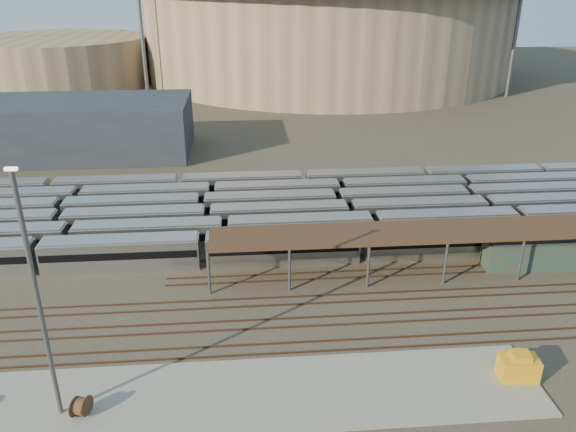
{
  "coord_description": "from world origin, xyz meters",
  "views": [
    {
      "loc": [
        -4.06,
        -51.25,
        31.68
      ],
      "look_at": [
        1.32,
        12.0,
        4.13
      ],
      "focal_mm": 35.0,
      "sensor_mm": 36.0,
      "label": 1
    }
  ],
  "objects_px": {
    "teal_boxcar": "(547,254)",
    "cable_reel_east": "(81,406)",
    "yard_light_pole": "(38,301)",
    "yellow_equipment": "(518,368)"
  },
  "relations": [
    {
      "from": "teal_boxcar",
      "to": "cable_reel_east",
      "type": "relative_size",
      "value": 8.93
    },
    {
      "from": "teal_boxcar",
      "to": "yard_light_pole",
      "type": "relative_size",
      "value": 0.73
    },
    {
      "from": "yard_light_pole",
      "to": "yellow_equipment",
      "type": "relative_size",
      "value": 6.37
    },
    {
      "from": "teal_boxcar",
      "to": "yellow_equipment",
      "type": "xyz_separation_m",
      "value": [
        -12.4,
        -18.84,
        -0.53
      ]
    },
    {
      "from": "cable_reel_east",
      "to": "yard_light_pole",
      "type": "distance_m",
      "value": 9.48
    },
    {
      "from": "cable_reel_east",
      "to": "yellow_equipment",
      "type": "bearing_deg",
      "value": 2.24
    },
    {
      "from": "teal_boxcar",
      "to": "yard_light_pole",
      "type": "distance_m",
      "value": 54.23
    },
    {
      "from": "cable_reel_east",
      "to": "yard_light_pole",
      "type": "bearing_deg",
      "value": 166.99
    },
    {
      "from": "teal_boxcar",
      "to": "cable_reel_east",
      "type": "distance_m",
      "value": 52.11
    },
    {
      "from": "yellow_equipment",
      "to": "cable_reel_east",
      "type": "bearing_deg",
      "value": -171.93
    }
  ]
}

